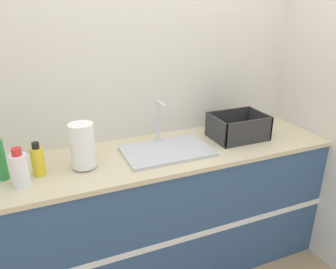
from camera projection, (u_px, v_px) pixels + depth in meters
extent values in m
cube|color=beige|center=(149.00, 80.00, 2.20)|extent=(4.55, 0.06, 2.60)
cube|color=beige|center=(311.00, 76.00, 2.32)|extent=(0.06, 2.58, 2.60)
cube|color=#33517A|center=(167.00, 213.00, 2.25)|extent=(2.15, 0.58, 0.88)
cube|color=white|center=(185.00, 238.00, 2.00)|extent=(2.15, 0.01, 0.04)
cube|color=beige|center=(167.00, 153.00, 2.08)|extent=(2.18, 0.60, 0.03)
cube|color=silver|center=(167.00, 151.00, 2.04)|extent=(0.54, 0.34, 0.02)
cylinder|color=silver|center=(158.00, 121.00, 2.12)|extent=(0.02, 0.02, 0.27)
cylinder|color=silver|center=(162.00, 104.00, 2.01)|extent=(0.02, 0.13, 0.02)
cylinder|color=#4C4C51|center=(85.00, 167.00, 1.86)|extent=(0.10, 0.10, 0.01)
cylinder|color=white|center=(83.00, 145.00, 1.81)|extent=(0.14, 0.14, 0.25)
cube|color=#2D2D2D|center=(237.00, 137.00, 2.26)|extent=(0.36, 0.27, 0.01)
cube|color=#2D2D2D|center=(249.00, 132.00, 2.12)|extent=(0.36, 0.01, 0.16)
cube|color=#2D2D2D|center=(228.00, 120.00, 2.34)|extent=(0.36, 0.01, 0.16)
cube|color=#2D2D2D|center=(216.00, 129.00, 2.17)|extent=(0.01, 0.27, 0.16)
cube|color=#2D2D2D|center=(259.00, 122.00, 2.30)|extent=(0.01, 0.27, 0.16)
cylinder|color=yellow|center=(38.00, 162.00, 1.76)|extent=(0.07, 0.07, 0.15)
cylinder|color=black|center=(35.00, 146.00, 1.72)|extent=(0.04, 0.04, 0.03)
cylinder|color=#2D8C3D|center=(0.00, 160.00, 1.70)|extent=(0.06, 0.06, 0.22)
cylinder|color=white|center=(20.00, 170.00, 1.65)|extent=(0.09, 0.09, 0.17)
cylinder|color=red|center=(16.00, 152.00, 1.61)|extent=(0.05, 0.05, 0.04)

